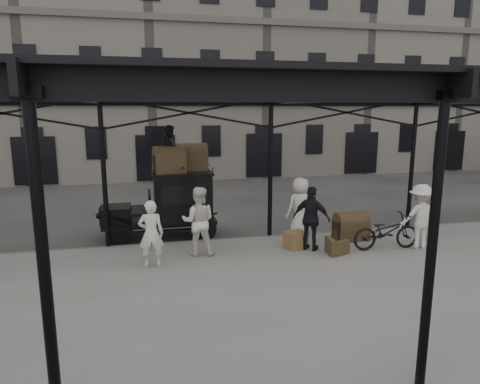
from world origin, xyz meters
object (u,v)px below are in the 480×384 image
at_px(bicycle, 386,232).
at_px(steamer_trunk_roof_near, 169,162).
at_px(porter_official, 311,219).
at_px(porter_left, 151,234).
at_px(taxi, 173,201).
at_px(steamer_trunk_platform, 351,228).

xyz_separation_m(bicycle, steamer_trunk_roof_near, (-5.99, 2.81, 1.86)).
bearing_deg(bicycle, steamer_trunk_roof_near, 66.99).
distance_m(porter_official, bicycle, 2.23).
relative_size(porter_left, bicycle, 0.88).
relative_size(porter_official, steamer_trunk_roof_near, 1.93).
height_order(taxi, bicycle, taxi).
bearing_deg(bicycle, steamer_trunk_platform, 30.18).
relative_size(porter_official, steamer_trunk_platform, 1.84).
bearing_deg(taxi, porter_official, -35.29).
bearing_deg(steamer_trunk_roof_near, taxi, 61.91).
distance_m(porter_left, porter_official, 4.52).
bearing_deg(porter_left, taxi, -100.95).
bearing_deg(steamer_trunk_platform, bicycle, -64.23).
bearing_deg(bicycle, porter_left, 91.49).
distance_m(taxi, steamer_trunk_platform, 5.75).
height_order(porter_left, steamer_trunk_roof_near, steamer_trunk_roof_near).
bearing_deg(steamer_trunk_platform, taxi, 157.20).
bearing_deg(taxi, bicycle, -27.39).
height_order(taxi, porter_left, taxi).
distance_m(steamer_trunk_roof_near, steamer_trunk_platform, 6.05).
xyz_separation_m(porter_official, bicycle, (2.16, -0.41, -0.41)).
bearing_deg(steamer_trunk_platform, porter_left, -173.10).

